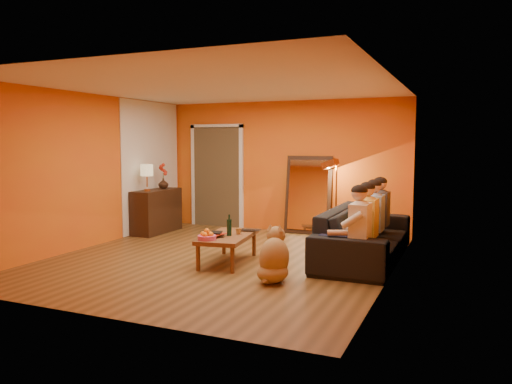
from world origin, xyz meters
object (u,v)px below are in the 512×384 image
at_px(sideboard, 157,211).
at_px(wine_bottle, 229,225).
at_px(dog, 274,254).
at_px(floor_lamp, 336,200).
at_px(person_mid_right, 375,220).
at_px(mirror_frame, 308,195).
at_px(laptop, 249,231).
at_px(person_far_right, 381,215).
at_px(vase, 163,183).
at_px(person_mid_left, 368,225).
at_px(tumbler, 239,231).
at_px(table_lamp, 147,178).
at_px(coffee_table, 228,249).
at_px(person_far_left, 360,231).
at_px(sofa, 365,234).

relative_size(sideboard, wine_bottle, 3.81).
bearing_deg(sideboard, dog, -34.84).
bearing_deg(floor_lamp, person_mid_right, -38.77).
xyz_separation_m(mirror_frame, laptop, (-0.19, -2.45, -0.33)).
distance_m(person_far_right, vase, 4.40).
xyz_separation_m(person_mid_left, person_mid_right, (0.00, 0.55, 0.00)).
bearing_deg(laptop, tumbler, -113.14).
xyz_separation_m(table_lamp, person_mid_left, (4.37, -0.88, -0.49)).
relative_size(sideboard, coffee_table, 0.97).
bearing_deg(person_far_left, floor_lamp, 110.94).
xyz_separation_m(person_mid_right, vase, (-4.37, 0.88, 0.34)).
bearing_deg(sofa, person_mid_left, -163.89).
distance_m(table_lamp, vase, 0.57).
distance_m(sideboard, vase, 0.59).
bearing_deg(laptop, wine_bottle, -116.52).
bearing_deg(sideboard, person_mid_right, -8.18).
distance_m(wine_bottle, laptop, 0.44).
relative_size(person_mid_left, wine_bottle, 3.94).
bearing_deg(laptop, vase, 139.64).
xyz_separation_m(person_mid_right, laptop, (-1.77, -0.74, -0.18)).
height_order(sideboard, vase, vase).
xyz_separation_m(person_far_left, person_mid_right, (0.00, 1.10, 0.00)).
height_order(sofa, wine_bottle, sofa).
relative_size(person_far_left, person_far_right, 1.00).
xyz_separation_m(dog, person_far_left, (0.96, 0.65, 0.25)).
height_order(floor_lamp, person_far_right, floor_lamp).
bearing_deg(person_mid_right, coffee_table, -150.82).
xyz_separation_m(mirror_frame, person_far_left, (1.58, -2.81, -0.15)).
distance_m(coffee_table, person_mid_right, 2.27).
height_order(person_far_left, laptop, person_far_left).
bearing_deg(mirror_frame, floor_lamp, -28.90).
bearing_deg(person_mid_left, sofa, 106.11).
height_order(coffee_table, dog, dog).
bearing_deg(table_lamp, person_mid_right, -4.29).
bearing_deg(vase, table_lamp, -90.00).
bearing_deg(sideboard, person_mid_left, -15.09).
height_order(sideboard, person_mid_right, person_mid_right).
bearing_deg(vase, person_mid_left, -18.10).
xyz_separation_m(mirror_frame, dog, (0.62, -3.45, -0.40)).
height_order(sideboard, tumbler, sideboard).
height_order(dog, laptop, dog).
height_order(wine_bottle, tumbler, wine_bottle).
height_order(person_far_right, laptop, person_far_right).
height_order(tumbler, laptop, tumbler).
bearing_deg(tumbler, wine_bottle, -112.38).
bearing_deg(dog, person_mid_left, 38.21).
bearing_deg(dog, coffee_table, 133.24).
distance_m(floor_lamp, person_far_right, 1.24).
bearing_deg(vase, sofa, -12.99).
xyz_separation_m(person_mid_right, person_far_right, (0.00, 0.55, 0.00)).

